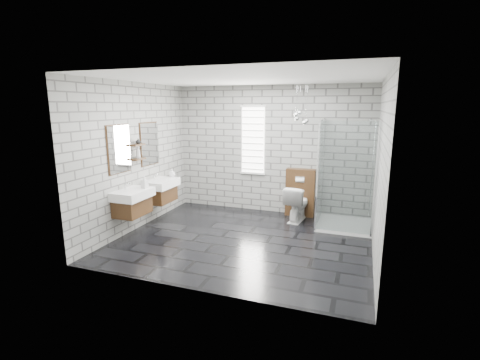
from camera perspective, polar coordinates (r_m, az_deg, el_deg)
The scene contains 20 objects.
floor at distance 6.12m, azimuth 0.59°, elevation -9.85°, with size 4.20×3.60×0.02m, color black.
ceiling at distance 5.69m, azimuth 0.65°, elevation 16.47°, with size 4.20×3.60×0.02m, color white.
wall_back at distance 7.47m, azimuth 5.14°, elevation 4.90°, with size 4.20×0.02×2.70m, color #999894.
wall_front at distance 4.11m, azimuth -7.59°, elevation -0.99°, with size 4.20×0.02×2.70m, color #999894.
wall_left at distance 6.73m, azimuth -16.68°, elevation 3.67°, with size 0.02×3.60×2.70m, color #999894.
wall_right at distance 5.45m, azimuth 22.09°, elevation 1.44°, with size 0.02×3.60×2.70m, color #999894.
vanity_left at distance 6.33m, azimuth -17.48°, elevation -2.36°, with size 0.47×0.70×1.57m.
vanity_right at distance 7.05m, azimuth -13.09°, elevation -0.68°, with size 0.47×0.70×1.57m.
shelf_lower at distance 6.65m, azimuth -16.36°, elevation 3.33°, with size 0.14×0.30×0.03m, color #482D16.
shelf_upper at distance 6.61m, azimuth -16.49°, elevation 5.55°, with size 0.14×0.30×0.03m, color #482D16.
window at distance 7.53m, azimuth 2.15°, elevation 6.53°, with size 0.56×0.05×1.48m.
cistern_panel at distance 7.38m, azimuth 9.86°, elevation -2.03°, with size 0.60×0.20×1.00m, color #482D16.
flush_plate at distance 7.21m, azimuth 9.81°, elevation 0.09°, with size 0.18×0.01×0.12m, color silver.
shower_enclosure at distance 6.79m, azimuth 16.02°, elevation -3.52°, with size 1.00×1.00×2.03m.
pendant_cluster at distance 6.84m, azimuth 9.94°, elevation 10.10°, with size 0.28×0.22×0.78m.
toilet at distance 7.08m, azimuth 9.34°, elevation -3.79°, with size 0.40×0.70×0.72m, color white.
soap_bottle_a at distance 6.35m, azimuth -15.41°, elevation -0.32°, with size 0.10×0.10×0.22m, color #B2B2B2.
soap_bottle_b at distance 7.24m, azimuth -11.13°, elevation 1.16°, with size 0.13×0.13×0.17m, color #B2B2B2.
soap_bottle_c at distance 6.62m, azimuth -16.37°, elevation 4.34°, with size 0.08×0.08×0.21m, color #B2B2B2.
vase at distance 6.62m, azimuth -16.36°, elevation 6.13°, with size 0.10×0.10×0.10m, color #B2B2B2.
Camera 1 is at (1.84, -5.37, 2.27)m, focal length 26.00 mm.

